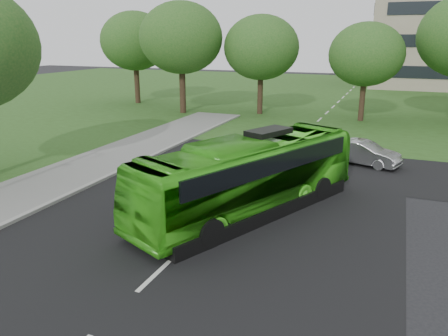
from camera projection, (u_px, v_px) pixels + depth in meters
name	position (u px, v px, depth m)	size (l,w,h in m)	color
ground	(185.00, 247.00, 14.87)	(160.00, 160.00, 0.00)	black
street_surfaces	(308.00, 126.00, 35.24)	(120.00, 120.00, 0.15)	black
tree_park_a	(181.00, 38.00, 39.62)	(7.58, 7.58, 10.08)	black
tree_park_b	(261.00, 48.00, 39.26)	(6.79, 6.79, 8.91)	black
tree_park_c	(366.00, 54.00, 35.98)	(6.14, 6.14, 8.15)	black
tree_park_f	(135.00, 41.00, 46.00)	(7.19, 7.19, 9.59)	black
bus	(250.00, 176.00, 17.50)	(2.57, 10.99, 3.06)	green
sedan	(363.00, 153.00, 24.43)	(1.41, 4.06, 1.34)	#9A9B9E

